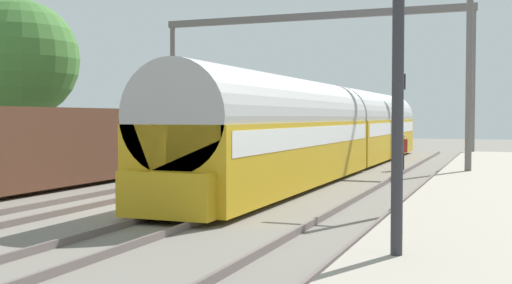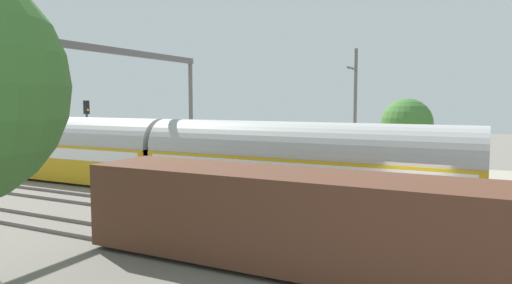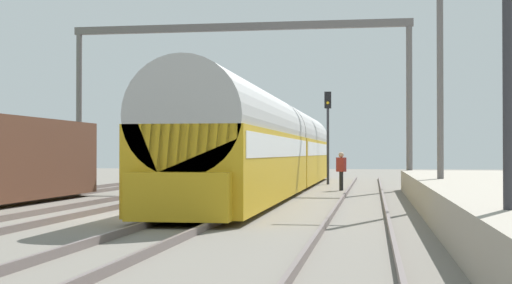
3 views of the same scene
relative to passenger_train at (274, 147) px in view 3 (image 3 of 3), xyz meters
The scene contains 11 objects.
ground 13.88m from the passenger_train, 98.30° to the right, with size 120.00×120.00×0.00m, color slate.
track_west 14.29m from the passenger_train, 106.26° to the right, with size 1.52×60.00×0.16m.
track_east 13.73m from the passenger_train, 90.00° to the right, with size 1.52×60.00×0.16m.
track_far_east 14.29m from the passenger_train, 73.74° to the right, with size 1.52×60.00×0.16m.
platform 14.05m from the passenger_train, 56.14° to the right, with size 4.40×28.00×0.90m.
passenger_train is the anchor object (origin of this frame).
person_crossing 3.30m from the passenger_train, 23.15° to the left, with size 0.46×0.38×1.73m.
railway_signal_near 22.74m from the passenger_train, 74.19° to the right, with size 0.36×0.30×5.37m.
railway_signal_far 8.08m from the passenger_train, 76.10° to the left, with size 0.36×0.30×5.00m.
catenary_gantry 4.92m from the passenger_train, 131.75° to the left, with size 16.30×0.28×7.86m.
catenary_pole_east_mid 11.29m from the passenger_train, 55.21° to the right, with size 1.90×0.20×8.00m.
Camera 3 is at (6.31, -19.06, 1.69)m, focal length 52.57 mm.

